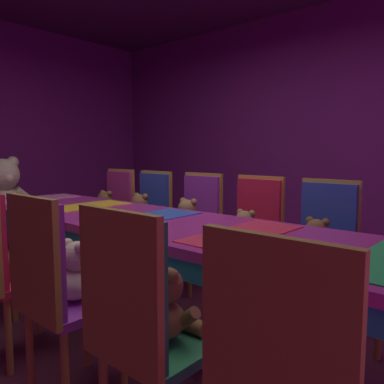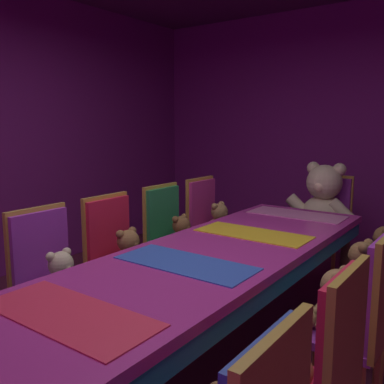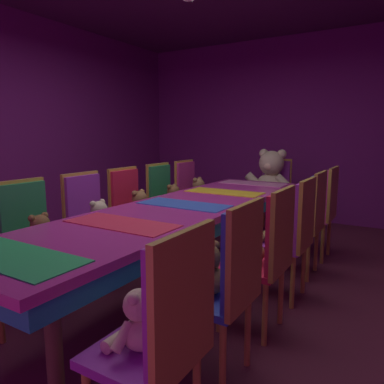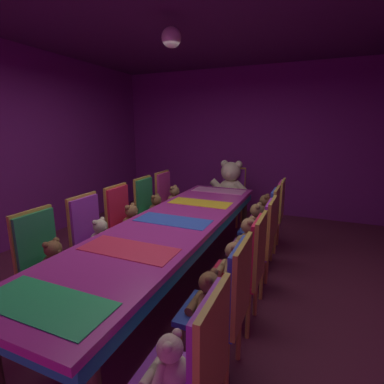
% 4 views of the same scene
% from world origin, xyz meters
% --- Properties ---
extents(ground_plane, '(7.90, 7.90, 0.00)m').
position_xyz_m(ground_plane, '(0.00, 0.00, 0.00)').
color(ground_plane, '#591E33').
extents(wall_back, '(5.20, 0.12, 2.80)m').
position_xyz_m(wall_back, '(0.00, 3.20, 1.40)').
color(wall_back, '#721E72').
rests_on(wall_back, ground_plane).
extents(banquet_table, '(0.90, 3.59, 0.75)m').
position_xyz_m(banquet_table, '(0.00, 0.00, 0.66)').
color(banquet_table, '#B22D8C').
rests_on(banquet_table, ground_plane).
extents(chair_left_1, '(0.42, 0.41, 0.98)m').
position_xyz_m(chair_left_1, '(-0.83, -0.87, 0.60)').
color(chair_left_1, '#268C4C').
rests_on(chair_left_1, ground_plane).
extents(teddy_left_1, '(0.24, 0.31, 0.29)m').
position_xyz_m(teddy_left_1, '(-0.69, -0.87, 0.58)').
color(teddy_left_1, brown).
rests_on(teddy_left_1, chair_left_1).
extents(chair_left_2, '(0.42, 0.41, 0.98)m').
position_xyz_m(chair_left_2, '(-0.84, -0.28, 0.60)').
color(chair_left_2, purple).
rests_on(chair_left_2, ground_plane).
extents(teddy_left_2, '(0.24, 0.31, 0.30)m').
position_xyz_m(teddy_left_2, '(-0.69, -0.28, 0.59)').
color(teddy_left_2, beige).
rests_on(teddy_left_2, chair_left_2).
extents(chair_left_3, '(0.42, 0.41, 0.98)m').
position_xyz_m(chair_left_3, '(-0.84, 0.28, 0.60)').
color(chair_left_3, red).
rests_on(chair_left_3, ground_plane).
extents(teddy_left_3, '(0.26, 0.33, 0.31)m').
position_xyz_m(teddy_left_3, '(-0.69, 0.28, 0.59)').
color(teddy_left_3, olive).
rests_on(teddy_left_3, chair_left_3).
extents(chair_left_4, '(0.42, 0.41, 0.98)m').
position_xyz_m(chair_left_4, '(-0.85, 0.90, 0.60)').
color(chair_left_4, '#268C4C').
rests_on(chair_left_4, ground_plane).
extents(teddy_left_4, '(0.24, 0.32, 0.30)m').
position_xyz_m(teddy_left_4, '(-0.70, 0.90, 0.59)').
color(teddy_left_4, brown).
rests_on(teddy_left_4, chair_left_4).
extents(chair_left_5, '(0.42, 0.41, 0.98)m').
position_xyz_m(chair_left_5, '(-0.85, 1.47, 0.60)').
color(chair_left_5, '#CC338C').
rests_on(chair_left_5, ground_plane).
extents(teddy_left_5, '(0.26, 0.33, 0.32)m').
position_xyz_m(teddy_left_5, '(-0.71, 1.47, 0.59)').
color(teddy_left_5, '#9E7247').
rests_on(teddy_left_5, chair_left_5).
extents(chair_right_0, '(0.42, 0.41, 0.98)m').
position_xyz_m(chair_right_0, '(0.85, -1.46, 0.60)').
color(chair_right_0, purple).
rests_on(chair_right_0, ground_plane).
extents(teddy_right_0, '(0.22, 0.28, 0.26)m').
position_xyz_m(teddy_right_0, '(0.71, -1.46, 0.57)').
color(teddy_right_0, beige).
rests_on(teddy_right_0, chair_right_0).
extents(chair_right_1, '(0.42, 0.41, 0.98)m').
position_xyz_m(chair_right_1, '(0.84, -0.86, 0.60)').
color(chair_right_1, '#2D47B2').
rests_on(chair_right_1, ground_plane).
extents(teddy_right_1, '(0.24, 0.30, 0.29)m').
position_xyz_m(teddy_right_1, '(0.69, -0.86, 0.58)').
color(teddy_right_1, brown).
rests_on(teddy_right_1, chair_right_1).
extents(chair_right_2, '(0.42, 0.41, 0.98)m').
position_xyz_m(chair_right_2, '(0.85, -0.30, 0.60)').
color(chair_right_2, red).
rests_on(chair_right_2, ground_plane).
extents(teddy_right_2, '(0.23, 0.30, 0.28)m').
position_xyz_m(teddy_right_2, '(0.71, -0.30, 0.58)').
color(teddy_right_2, '#9E7247').
rests_on(teddy_right_2, chair_right_2).
extents(chair_right_3, '(0.42, 0.41, 0.98)m').
position_xyz_m(chair_right_3, '(0.86, 0.29, 0.60)').
color(chair_right_3, purple).
rests_on(chair_right_3, ground_plane).
extents(teddy_right_3, '(0.26, 0.34, 0.32)m').
position_xyz_m(teddy_right_3, '(0.71, 0.29, 0.60)').
color(teddy_right_3, '#9E7247').
rests_on(teddy_right_3, chair_right_3).
extents(chair_right_4, '(0.42, 0.41, 0.98)m').
position_xyz_m(chair_right_4, '(0.83, 0.87, 0.60)').
color(chair_right_4, '#2D47B2').
rests_on(chair_right_4, ground_plane).
extents(teddy_right_4, '(0.27, 0.34, 0.32)m').
position_xyz_m(teddy_right_4, '(0.69, 0.87, 0.60)').
color(teddy_right_4, olive).
rests_on(teddy_right_4, chair_right_4).
extents(chair_right_5, '(0.42, 0.41, 0.98)m').
position_xyz_m(chair_right_5, '(0.84, 1.43, 0.60)').
color(chair_right_5, '#CC338C').
rests_on(chair_right_5, ground_plane).
extents(teddy_right_5, '(0.26, 0.33, 0.31)m').
position_xyz_m(teddy_right_5, '(0.70, 1.43, 0.59)').
color(teddy_right_5, brown).
rests_on(teddy_right_5, chair_right_5).
extents(throne_chair, '(0.41, 0.42, 0.98)m').
position_xyz_m(throne_chair, '(0.00, 2.34, 0.60)').
color(throne_chair, purple).
rests_on(throne_chair, ground_plane).
extents(king_teddy_bear, '(0.70, 0.54, 0.66)m').
position_xyz_m(king_teddy_bear, '(0.00, 2.17, 0.74)').
color(king_teddy_bear, beige).
rests_on(king_teddy_bear, throne_chair).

